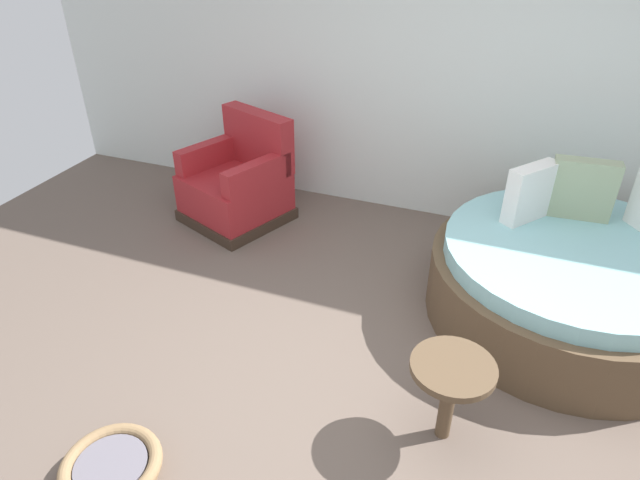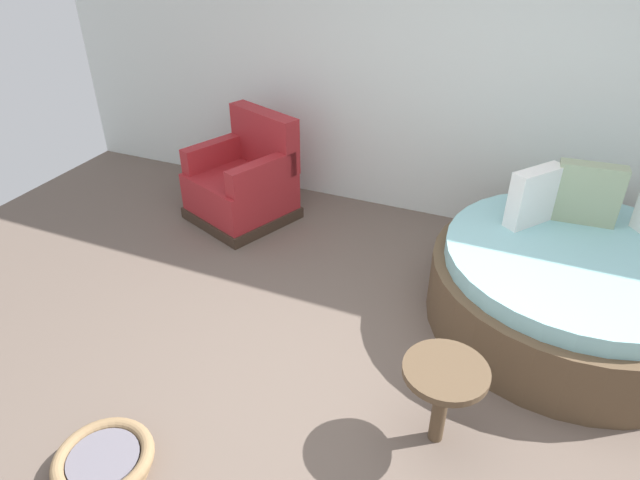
# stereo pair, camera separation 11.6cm
# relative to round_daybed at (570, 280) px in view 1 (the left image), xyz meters

# --- Properties ---
(ground_plane) EXTENTS (8.00, 8.00, 0.02)m
(ground_plane) POSITION_rel_round_daybed_xyz_m (-1.05, -1.31, -0.30)
(ground_plane) COLOR #66564C
(back_wall) EXTENTS (8.00, 0.12, 2.99)m
(back_wall) POSITION_rel_round_daybed_xyz_m (-1.05, 1.19, 1.20)
(back_wall) COLOR silver
(back_wall) RESTS_ON ground_plane
(round_daybed) EXTENTS (1.89, 1.89, 1.01)m
(round_daybed) POSITION_rel_round_daybed_xyz_m (0.00, 0.00, 0.00)
(round_daybed) COLOR brown
(round_daybed) RESTS_ON ground_plane
(red_armchair) EXTENTS (1.04, 1.04, 0.94)m
(red_armchair) POSITION_rel_round_daybed_xyz_m (-2.78, 0.43, 0.04)
(red_armchair) COLOR #38281E
(red_armchair) RESTS_ON ground_plane
(pet_basket) EXTENTS (0.51, 0.51, 0.13)m
(pet_basket) POSITION_rel_round_daybed_xyz_m (-2.11, -2.22, -0.22)
(pet_basket) COLOR #8E704C
(pet_basket) RESTS_ON ground_plane
(side_table) EXTENTS (0.44, 0.44, 0.52)m
(side_table) POSITION_rel_round_daybed_xyz_m (-0.59, -1.34, 0.13)
(side_table) COLOR brown
(side_table) RESTS_ON ground_plane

